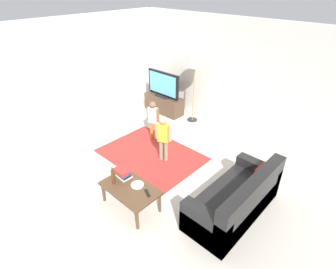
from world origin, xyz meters
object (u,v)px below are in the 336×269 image
tv (163,85)px  book_stack (123,173)px  couch (238,201)px  child_center (163,135)px  coffee_table (130,190)px  bottle (113,177)px  tv_stand (164,104)px  child_near_tv (153,117)px  plate (137,185)px  tv_remote (147,193)px  floor_lamp (195,65)px

tv → book_stack: 3.57m
couch → child_center: (-1.97, 0.29, 0.34)m
coffee_table → bottle: (-0.28, -0.12, 0.19)m
tv_stand → child_near_tv: (0.87, -1.27, 0.35)m
coffee_table → tv: bearing=125.6°
couch → child_center: size_ratio=1.71×
tv → book_stack: (1.92, -3.00, -0.34)m
coffee_table → plate: size_ratio=4.55×
tv_stand → tv_remote: bearing=-49.9°
child_near_tv → tv_remote: size_ratio=5.82×
tv → child_center: (1.67, -1.73, -0.21)m
coffee_table → tv_remote: (0.32, 0.10, 0.06)m
bottle → tv_stand: bearing=120.9°
floor_lamp → tv_remote: size_ratio=10.47×
couch → tv_remote: (-1.11, -0.98, 0.14)m
tv_stand → child_center: bearing=-46.2°
book_stack → child_near_tv: bearing=120.9°
floor_lamp → child_center: (0.72, -1.90, -0.91)m
couch → plate: 1.69m
child_near_tv → book_stack: size_ratio=3.45×
tv_stand → coffee_table: tv_stand is taller
tv_stand → plate: bearing=-52.9°
coffee_table → tv_remote: bearing=17.4°
coffee_table → book_stack: 0.35m
child_center → book_stack: child_center is taller
book_stack → floor_lamp: bearing=106.9°
tv → floor_lamp: 1.19m
child_near_tv → book_stack: child_near_tv is taller
coffee_table → tv_remote: 0.34m
bottle → tv_remote: (0.60, 0.22, -0.13)m
tv_stand → floor_lamp: 1.62m
tv_stand → book_stack: book_stack is taller
child_near_tv → plate: child_near_tv is taller
bottle → plate: bottle is taller
floor_lamp → child_center: 2.23m
couch → coffee_table: couch is taller
floor_lamp → plate: floor_lamp is taller
tv_remote → tv_stand: bearing=153.9°
book_stack → tv_remote: bearing=-0.0°
floor_lamp → coffee_table: 3.70m
tv_remote → child_center: bearing=148.0°
coffee_table → floor_lamp: bearing=111.1°
book_stack → plate: bearing=3.2°
couch → book_stack: bearing=-150.5°
tv → bottle: 3.77m
couch → tv_remote: couch is taller
floor_lamp → tv_remote: floor_lamp is taller
bottle → child_near_tv: bearing=118.5°
child_center → coffee_table: child_center is taller
child_near_tv → child_center: (0.80, -0.47, 0.04)m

